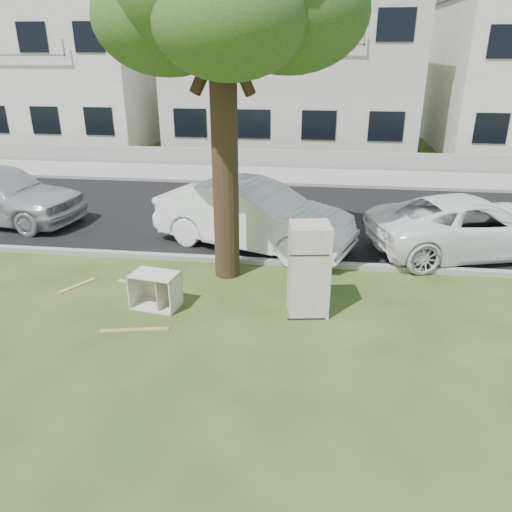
# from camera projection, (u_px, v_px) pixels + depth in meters

# --- Properties ---
(ground) EXTENTS (120.00, 120.00, 0.00)m
(ground) POSITION_uv_depth(u_px,v_px,m) (232.00, 315.00, 9.25)
(ground) COLOR #2A4518
(road) EXTENTS (120.00, 7.00, 0.01)m
(road) POSITION_uv_depth(u_px,v_px,m) (266.00, 216.00, 14.74)
(road) COLOR black
(road) RESTS_ON ground
(kerb_near) EXTENTS (120.00, 0.18, 0.12)m
(kerb_near) POSITION_uv_depth(u_px,v_px,m) (250.00, 263.00, 11.49)
(kerb_near) COLOR gray
(kerb_near) RESTS_ON ground
(kerb_far) EXTENTS (120.00, 0.18, 0.12)m
(kerb_far) POSITION_uv_depth(u_px,v_px,m) (277.00, 185.00, 17.99)
(kerb_far) COLOR gray
(kerb_far) RESTS_ON ground
(sidewalk) EXTENTS (120.00, 2.80, 0.01)m
(sidewalk) POSITION_uv_depth(u_px,v_px,m) (280.00, 176.00, 19.31)
(sidewalk) COLOR gray
(sidewalk) RESTS_ON ground
(low_wall) EXTENTS (120.00, 0.15, 0.70)m
(low_wall) POSITION_uv_depth(u_px,v_px,m) (284.00, 158.00, 20.65)
(low_wall) COLOR gray
(low_wall) RESTS_ON ground
(townhouse_left) EXTENTS (10.20, 8.16, 7.04)m
(townhouse_left) POSITION_uv_depth(u_px,v_px,m) (57.00, 70.00, 25.31)
(townhouse_left) COLOR white
(townhouse_left) RESTS_ON ground
(townhouse_center) EXTENTS (11.22, 8.16, 7.44)m
(townhouse_center) POSITION_uv_depth(u_px,v_px,m) (293.00, 67.00, 23.83)
(townhouse_center) COLOR #BAB6AA
(townhouse_center) RESTS_ON ground
(fridge) EXTENTS (0.81, 0.77, 1.73)m
(fridge) POSITION_uv_depth(u_px,v_px,m) (309.00, 269.00, 9.07)
(fridge) COLOR #B2B1A1
(fridge) RESTS_ON ground
(cabinet) EXTENTS (0.96, 0.69, 0.69)m
(cabinet) POSITION_uv_depth(u_px,v_px,m) (155.00, 290.00, 9.45)
(cabinet) COLOR beige
(cabinet) RESTS_ON ground
(plank_a) EXTENTS (1.20, 0.34, 0.02)m
(plank_a) POSITION_uv_depth(u_px,v_px,m) (135.00, 330.00, 8.76)
(plank_a) COLOR #A1894E
(plank_a) RESTS_ON ground
(plank_b) EXTENTS (0.86, 0.40, 0.02)m
(plank_b) POSITION_uv_depth(u_px,v_px,m) (135.00, 284.00, 10.44)
(plank_b) COLOR tan
(plank_b) RESTS_ON ground
(plank_c) EXTENTS (0.51, 0.78, 0.02)m
(plank_c) POSITION_uv_depth(u_px,v_px,m) (78.00, 285.00, 10.40)
(plank_c) COLOR tan
(plank_c) RESTS_ON ground
(car_center) EXTENTS (5.17, 3.28, 1.61)m
(car_center) POSITION_uv_depth(u_px,v_px,m) (253.00, 216.00, 12.17)
(car_center) COLOR white
(car_center) RESTS_ON ground
(car_right) EXTENTS (5.36, 3.55, 1.37)m
(car_right) POSITION_uv_depth(u_px,v_px,m) (473.00, 226.00, 11.84)
(car_right) COLOR white
(car_right) RESTS_ON ground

